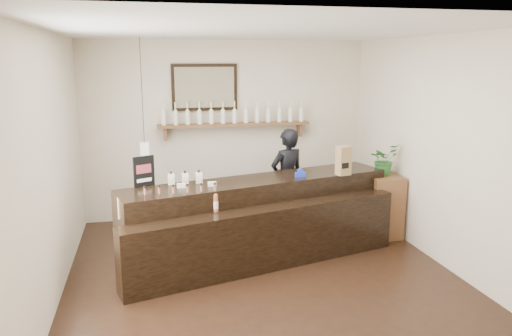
{
  "coord_description": "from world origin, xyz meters",
  "views": [
    {
      "loc": [
        -1.28,
        -5.34,
        2.5
      ],
      "look_at": [
        0.07,
        0.7,
        1.15
      ],
      "focal_mm": 35.0,
      "sensor_mm": 36.0,
      "label": 1
    }
  ],
  "objects": [
    {
      "name": "promo_sign",
      "position": [
        -1.32,
        0.64,
        1.19
      ],
      "size": [
        0.25,
        0.13,
        0.37
      ],
      "color": "black",
      "rests_on": "counter"
    },
    {
      "name": "counter",
      "position": [
        0.11,
        0.57,
        0.47
      ],
      "size": [
        3.64,
        1.87,
        1.17
      ],
      "color": "black",
      "rests_on": "ground"
    },
    {
      "name": "paper_bag",
      "position": [
        1.25,
        0.69,
        1.2
      ],
      "size": [
        0.2,
        0.17,
        0.38
      ],
      "color": "olive",
      "rests_on": "counter"
    },
    {
      "name": "room_shell",
      "position": [
        0.0,
        0.0,
        1.7
      ],
      "size": [
        5.0,
        5.0,
        5.0
      ],
      "color": "beige",
      "rests_on": "ground"
    },
    {
      "name": "ground",
      "position": [
        0.0,
        0.0,
        0.0
      ],
      "size": [
        5.0,
        5.0,
        0.0
      ],
      "primitive_type": "plane",
      "color": "black",
      "rests_on": "ground"
    },
    {
      "name": "side_cabinet",
      "position": [
        2.0,
        1.02,
        0.45
      ],
      "size": [
        0.47,
        0.63,
        0.9
      ],
      "color": "#55381D",
      "rests_on": "ground"
    },
    {
      "name": "shopkeeper",
      "position": [
        0.73,
        1.55,
        0.86
      ],
      "size": [
        0.73,
        0.6,
        1.73
      ],
      "primitive_type": "imported",
      "rotation": [
        0.0,
        0.0,
        3.47
      ],
      "color": "black",
      "rests_on": "ground"
    },
    {
      "name": "back_wall_decor",
      "position": [
        -0.14,
        2.37,
        1.75
      ],
      "size": [
        2.66,
        0.96,
        1.69
      ],
      "color": "#55381D",
      "rests_on": "ground"
    },
    {
      "name": "tape_dispenser",
      "position": [
        0.66,
        0.69,
        1.05
      ],
      "size": [
        0.14,
        0.06,
        0.11
      ],
      "color": "#1A32B6",
      "rests_on": "counter"
    },
    {
      "name": "potted_plant",
      "position": [
        2.0,
        1.02,
        1.12
      ],
      "size": [
        0.51,
        0.48,
        0.44
      ],
      "primitive_type": "imported",
      "rotation": [
        0.0,
        0.0,
        0.44
      ],
      "color": "#29682A",
      "rests_on": "side_cabinet"
    }
  ]
}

